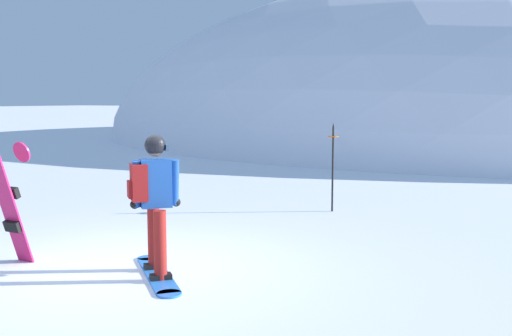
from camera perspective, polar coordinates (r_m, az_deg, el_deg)
name	(u,v)px	position (r m, az deg, el deg)	size (l,w,h in m)	color
ground_plane	(128,271)	(7.77, -12.10, -9.53)	(300.00, 300.00, 0.00)	white
ridge_peak_main	(480,137)	(36.81, 20.54, 2.82)	(43.16, 38.85, 17.83)	white
snowboarder_main	(154,201)	(7.30, -9.72, -3.12)	(1.43, 1.34, 1.71)	blue
spare_snowboard	(12,203)	(8.31, -22.21, -3.13)	(0.28, 0.52, 1.59)	#D11E5B
piste_marker_near	(333,161)	(11.46, 7.31, 0.69)	(0.20, 0.20, 1.69)	black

